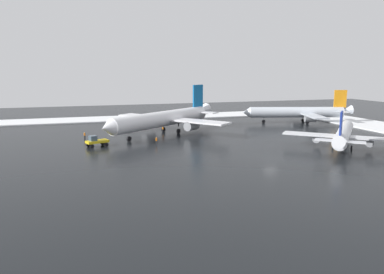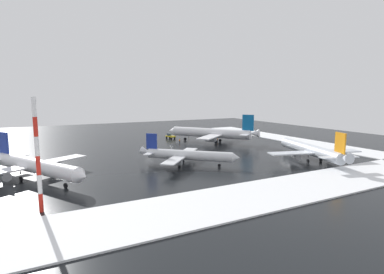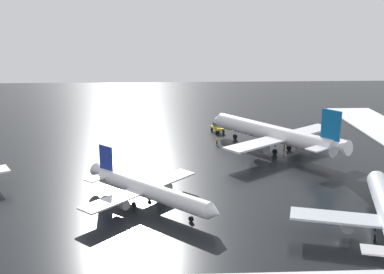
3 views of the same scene
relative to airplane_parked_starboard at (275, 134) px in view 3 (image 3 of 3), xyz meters
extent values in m
plane|color=black|center=(-32.70, -12.19, -4.00)|extent=(240.00, 240.00, 0.00)
cylinder|color=white|center=(-0.60, 0.79, 0.00)|extent=(23.85, 29.62, 3.88)
cone|color=white|center=(-11.81, 15.51, 0.00)|extent=(4.60, 4.42, 3.69)
cone|color=white|center=(10.75, -14.12, 0.68)|extent=(5.10, 5.25, 3.78)
cube|color=white|center=(-5.98, -7.61, -0.35)|extent=(14.86, 12.99, 0.41)
cylinder|color=gray|center=(-4.50, -5.78, -1.49)|extent=(4.17, 4.47, 2.28)
cube|color=white|center=(8.93, 3.73, -0.35)|extent=(14.86, 12.99, 0.41)
cylinder|color=gray|center=(6.77, 2.81, -1.49)|extent=(4.17, 4.47, 2.28)
cube|color=#0C5999|center=(9.09, -11.94, 4.91)|extent=(3.10, 3.88, 6.40)
cube|color=white|center=(6.22, -13.83, 0.45)|extent=(6.16, 5.68, 0.27)
cube|color=white|center=(11.68, -9.68, 0.45)|extent=(6.16, 5.68, 0.27)
cylinder|color=black|center=(-7.86, 10.33, -1.72)|extent=(0.27, 0.27, 0.80)
cylinder|color=black|center=(-7.86, 10.33, -3.37)|extent=(1.08, 1.24, 1.26)
cylinder|color=black|center=(-0.52, -3.46, -1.72)|extent=(0.27, 0.27, 0.80)
cylinder|color=black|center=(-0.52, -3.46, -3.37)|extent=(1.08, 1.24, 1.26)
cylinder|color=black|center=(3.48, -0.42, -1.72)|extent=(0.27, 0.27, 0.80)
cylinder|color=black|center=(3.48, -0.42, -3.37)|extent=(1.08, 1.24, 1.26)
cone|color=silver|center=(12.08, -28.69, -0.63)|extent=(3.63, 3.08, 3.11)
cube|color=silver|center=(-0.64, -44.26, -0.92)|extent=(13.20, 7.54, 0.35)
cylinder|color=gray|center=(1.35, -44.33, -1.88)|extent=(2.76, 3.68, 1.93)
cube|color=silver|center=(1.29, -55.63, -0.25)|extent=(5.13, 3.69, 0.23)
cylinder|color=black|center=(10.55, -33.96, -2.08)|extent=(0.23, 0.23, 0.67)
cylinder|color=black|center=(10.55, -33.96, -3.47)|extent=(0.62, 1.11, 1.06)
cylinder|color=black|center=(4.91, -45.86, -2.08)|extent=(0.23, 0.23, 0.67)
cylinder|color=black|center=(4.91, -45.86, -3.47)|extent=(0.62, 1.11, 1.06)
cylinder|color=silver|center=(-27.57, -32.36, -1.13)|extent=(19.98, 18.80, 2.79)
cone|color=silver|center=(-17.81, -41.40, -1.13)|extent=(3.25, 3.29, 2.65)
cone|color=silver|center=(-37.46, -23.20, -0.63)|extent=(3.77, 3.74, 2.72)
cube|color=silver|center=(-24.80, -25.74, -1.37)|extent=(9.91, 10.29, 0.30)
cylinder|color=gray|center=(-25.62, -27.22, -2.19)|extent=(3.17, 3.10, 1.64)
cube|color=silver|center=(-33.96, -35.62, -1.37)|extent=(9.91, 10.29, 0.30)
cylinder|color=gray|center=(-32.54, -34.70, -2.19)|extent=(3.17, 3.10, 1.64)
cube|color=navy|center=(-36.01, -24.54, 2.41)|extent=(2.61, 2.45, 4.60)
cube|color=silver|center=(-34.21, -22.84, -0.80)|extent=(4.25, 4.35, 0.20)
cube|color=silver|center=(-37.56, -26.46, -0.80)|extent=(4.25, 4.35, 0.20)
cylinder|color=black|center=(-21.24, -38.22, -2.36)|extent=(0.20, 0.20, 0.58)
cylinder|color=black|center=(-21.24, -38.22, -3.55)|extent=(0.86, 0.83, 0.90)
cylinder|color=black|center=(-28.15, -29.35, -2.36)|extent=(0.20, 0.20, 0.58)
cylinder|color=black|center=(-28.15, -29.35, -3.55)|extent=(0.86, 0.83, 0.90)
cylinder|color=black|center=(-30.61, -32.01, -2.36)|extent=(0.20, 0.20, 0.58)
cylinder|color=black|center=(-30.61, -32.01, -3.55)|extent=(0.86, 0.83, 0.90)
cube|color=gold|center=(-11.65, 17.62, -2.85)|extent=(3.60, 5.07, 0.50)
cube|color=#3F5160|center=(-11.96, 18.49, -2.05)|extent=(1.88, 1.82, 1.10)
cylinder|color=black|center=(-13.12, 18.81, -3.55)|extent=(0.60, 0.96, 0.90)
cylinder|color=black|center=(-11.26, 19.47, -3.55)|extent=(0.60, 0.96, 0.90)
cylinder|color=black|center=(-12.05, 15.78, -3.55)|extent=(0.60, 0.96, 0.90)
cylinder|color=black|center=(-10.19, 16.43, -3.55)|extent=(0.60, 0.96, 0.90)
cylinder|color=black|center=(2.43, -0.16, -3.58)|extent=(0.16, 0.16, 0.85)
cylinder|color=black|center=(2.40, 0.04, -3.58)|extent=(0.16, 0.16, 0.85)
cylinder|color=orange|center=(2.42, -0.06, -2.84)|extent=(0.36, 0.36, 0.62)
sphere|color=tan|center=(2.42, -0.06, -2.41)|extent=(0.24, 0.24, 0.24)
cylinder|color=black|center=(-13.15, 5.05, -3.58)|extent=(0.16, 0.16, 0.85)
cylinder|color=black|center=(-12.95, 5.08, -3.58)|extent=(0.16, 0.16, 0.85)
cylinder|color=orange|center=(-13.05, 5.07, -2.84)|extent=(0.36, 0.36, 0.62)
sphere|color=tan|center=(-13.05, 5.07, -2.41)|extent=(0.24, 0.24, 0.24)
cylinder|color=black|center=(-1.23, 19.99, -3.58)|extent=(0.16, 0.16, 0.85)
cylinder|color=black|center=(-1.30, 19.80, -3.58)|extent=(0.16, 0.16, 0.85)
cylinder|color=orange|center=(-1.27, 19.89, -2.84)|extent=(0.36, 0.36, 0.62)
sphere|color=tan|center=(-1.27, 19.89, -2.41)|extent=(0.24, 0.24, 0.24)
camera|label=1|loc=(-92.40, 22.00, 12.01)|focal=35.00mm
camera|label=2|loc=(-65.56, -106.68, 15.81)|focal=28.00mm
camera|label=3|loc=(-24.22, -107.71, 28.64)|focal=45.00mm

